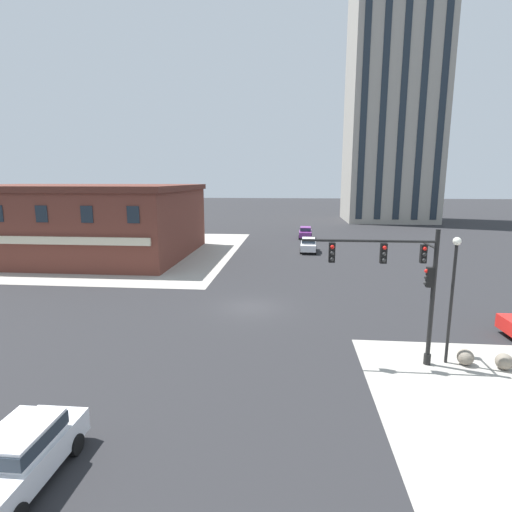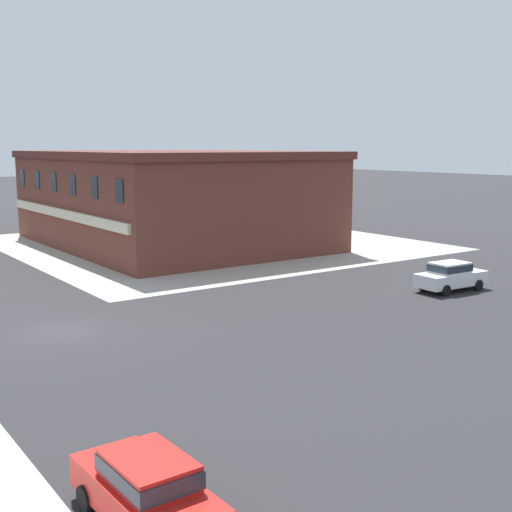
% 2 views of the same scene
% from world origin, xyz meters
% --- Properties ---
extents(ground_plane, '(320.00, 320.00, 0.00)m').
position_xyz_m(ground_plane, '(0.00, 0.00, 0.00)').
color(ground_plane, '#262628').
extents(sidewalk_far_corner, '(32.00, 32.00, 0.02)m').
position_xyz_m(sidewalk_far_corner, '(-20.00, 20.00, 0.00)').
color(sidewalk_far_corner, '#A8A399').
rests_on(sidewalk_far_corner, ground).
extents(traffic_signal_main, '(6.08, 2.09, 6.33)m').
position_xyz_m(traffic_signal_main, '(7.92, -7.39, 4.12)').
color(traffic_signal_main, black).
rests_on(traffic_signal_main, ground).
extents(bollard_sphere_curb_a, '(0.74, 0.74, 0.74)m').
position_xyz_m(bollard_sphere_curb_a, '(10.81, -7.47, 0.37)').
color(bollard_sphere_curb_a, gray).
rests_on(bollard_sphere_curb_a, ground).
extents(bollard_sphere_curb_b, '(0.74, 0.74, 0.74)m').
position_xyz_m(bollard_sphere_curb_b, '(12.37, -7.79, 0.37)').
color(bollard_sphere_curb_b, gray).
rests_on(bollard_sphere_curb_b, ground).
extents(street_lamp_corner_near, '(0.36, 0.36, 5.96)m').
position_xyz_m(street_lamp_corner_near, '(10.00, -7.34, 3.69)').
color(street_lamp_corner_near, black).
rests_on(street_lamp_corner_near, ground).
extents(car_main_northbound_near, '(1.90, 4.41, 1.68)m').
position_xyz_m(car_main_northbound_near, '(-4.74, -16.30, 0.92)').
color(car_main_northbound_near, silver).
rests_on(car_main_northbound_near, ground).
extents(car_cross_eastbound, '(2.03, 4.47, 1.68)m').
position_xyz_m(car_cross_eastbound, '(4.60, 32.62, 0.92)').
color(car_cross_eastbound, '#7A3389').
rests_on(car_cross_eastbound, ground).
extents(car_cross_westbound, '(2.06, 4.48, 1.68)m').
position_xyz_m(car_cross_westbound, '(4.63, 21.35, 0.92)').
color(car_cross_westbound, silver).
rests_on(car_cross_westbound, ground).
extents(storefront_block_near_corner, '(25.77, 18.88, 7.88)m').
position_xyz_m(storefront_block_near_corner, '(-21.63, 17.21, 3.95)').
color(storefront_block_near_corner, brown).
rests_on(storefront_block_near_corner, ground).
extents(residential_tower_skyline_right, '(17.54, 16.14, 50.83)m').
position_xyz_m(residential_tower_skyline_right, '(22.16, 60.11, 25.44)').
color(residential_tower_skyline_right, '#9E998E').
rests_on(residential_tower_skyline_right, ground).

